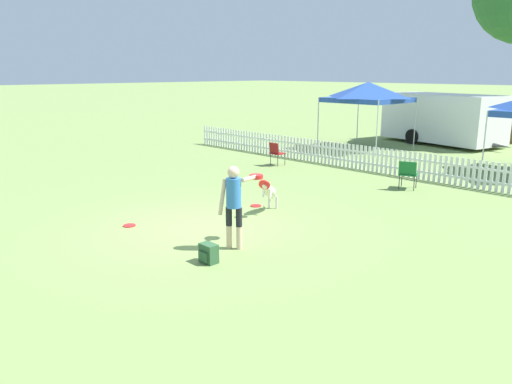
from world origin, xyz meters
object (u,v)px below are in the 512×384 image
Objects in this scene: leaping_dog at (269,191)px; backpack_on_grass at (208,253)px; frisbee_near_dog at (256,206)px; canopy_tent_main at (368,92)px; handler_person at (235,197)px; equipment_trailer at (442,118)px; folding_chair_blue_left at (408,172)px; frisbee_near_handler at (129,225)px; folding_chair_center at (276,152)px.

backpack_on_grass is (1.51, -3.06, -0.34)m from leaping_dog.
leaping_dog is at bearing -13.54° from frisbee_near_dog.
handler_person is at bearing -66.33° from canopy_tent_main.
canopy_tent_main is (-5.63, 13.15, 2.24)m from backpack_on_grass.
equipment_trailer is (-2.60, 13.93, 0.69)m from leaping_dog.
folding_chair_blue_left reaches higher than backpack_on_grass.
frisbee_near_handler is 0.79× the size of backpack_on_grass.
frisbee_near_handler is (-2.62, -0.76, -0.98)m from handler_person.
folding_chair_blue_left is at bearing -47.18° from canopy_tent_main.
folding_chair_center is (-3.47, 4.34, 0.48)m from frisbee_near_dog.
backpack_on_grass is (2.13, -3.20, 0.16)m from frisbee_near_dog.
backpack_on_grass is at bearing 73.02° from folding_chair_blue_left.
canopy_tent_main is (-0.04, 5.61, 1.91)m from folding_chair_center.
frisbee_near_handler is 16.99m from equipment_trailer.
handler_person is at bearing 130.37° from folding_chair_center.
handler_person is 1.21m from backpack_on_grass.
frisbee_near_handler is 1.00× the size of frisbee_near_dog.
leaping_dog is at bearing 56.41° from folding_chair_blue_left.
frisbee_near_dog is 0.33× the size of folding_chair_center.
equipment_trailer is at bearing 98.19° from frisbee_near_dog.
folding_chair_blue_left is (-0.46, 7.57, 0.32)m from backpack_on_grass.
equipment_trailer reaches higher than frisbee_near_dog.
frisbee_near_handler is 13.57m from canopy_tent_main.
folding_chair_center reaches higher than frisbee_near_handler.
canopy_tent_main is at bearing 83.89° from handler_person.
folding_chair_center is at bearing 110.15° from frisbee_near_handler.
canopy_tent_main reaches higher than folding_chair_center.
folding_chair_blue_left is at bearing -57.21° from equipment_trailer.
canopy_tent_main is at bearing -67.62° from folding_chair_blue_left.
frisbee_near_handler is (-1.34, -2.97, -0.50)m from leaping_dog.
canopy_tent_main reaches higher than handler_person.
folding_chair_blue_left is (-0.22, 6.72, -0.50)m from handler_person.
folding_chair_center is at bearing -20.06° from folding_chair_blue_left.
handler_person is at bearing -51.21° from frisbee_near_dog.
canopy_tent_main is 4.30m from equipment_trailer.
equipment_trailer is (-4.11, 16.99, 1.03)m from backpack_on_grass.
leaping_dog is 3.24× the size of backpack_on_grass.
folding_chair_center is 0.28× the size of canopy_tent_main.
equipment_trailer is at bearing -109.22° from leaping_dog.
equipment_trailer reaches higher than leaping_dog.
equipment_trailer is at bearing 103.60° from backpack_on_grass.
frisbee_near_handler is 7.95m from folding_chair_center.
frisbee_near_handler is at bearing -74.18° from equipment_trailer.
folding_chair_blue_left is 5.13m from folding_chair_center.
folding_chair_blue_left reaches higher than frisbee_near_dog.
backpack_on_grass is at bearing -56.43° from frisbee_near_dog.
leaping_dog reaches higher than folding_chair_center.
leaping_dog is at bearing -67.83° from canopy_tent_main.
frisbee_near_handler is at bearing 111.84° from folding_chair_center.
folding_chair_center is 9.59m from equipment_trailer.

